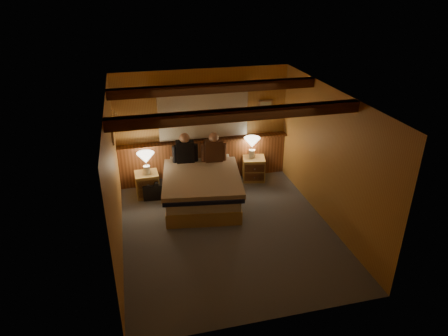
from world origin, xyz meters
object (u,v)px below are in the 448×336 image
object	(u,v)px
bed	(202,187)
person_left	(185,150)
nightstand_left	(147,184)
lamp_left	(146,159)
lamp_right	(252,144)
duffel_bag	(157,189)
nightstand_right	(254,169)
person_right	(214,149)

from	to	relation	value
bed	person_left	bearing A→B (deg)	117.16
bed	nightstand_left	xyz separation A→B (m)	(-1.02, 0.53, -0.08)
bed	person_left	world-z (taller)	person_left
nightstand_left	lamp_left	bearing A→B (deg)	-44.86
lamp_right	bed	bearing A→B (deg)	-148.85
bed	lamp_right	bearing A→B (deg)	39.40
nightstand_left	person_left	world-z (taller)	person_left
nightstand_left	duffel_bag	size ratio (longest dim) A/B	0.88
bed	nightstand_right	xyz separation A→B (m)	(1.28, 0.71, -0.07)
nightstand_left	duffel_bag	distance (m)	0.22
nightstand_right	bed	bearing A→B (deg)	-139.14
bed	lamp_left	bearing A→B (deg)	160.90
lamp_right	person_left	distance (m)	1.46
person_left	nightstand_right	bearing A→B (deg)	7.34
nightstand_right	lamp_left	distance (m)	2.35
nightstand_right	person_left	size ratio (longest dim) A/B	0.85
nightstand_left	duffel_bag	bearing A→B (deg)	-32.99
person_left	person_right	size ratio (longest dim) A/B	1.01
nightstand_left	person_right	bearing A→B (deg)	-2.47
nightstand_left	person_right	size ratio (longest dim) A/B	0.79
bed	nightstand_left	distance (m)	1.15
bed	duffel_bag	distance (m)	0.95
lamp_left	person_left	world-z (taller)	person_left
lamp_left	person_right	xyz separation A→B (m)	(1.36, 0.01, 0.07)
bed	nightstand_right	world-z (taller)	bed
nightstand_right	person_left	xyz separation A→B (m)	(-1.49, -0.09, 0.63)
bed	lamp_right	world-z (taller)	lamp_right
person_right	nightstand_left	bearing A→B (deg)	-176.44
bed	person_left	xyz separation A→B (m)	(-0.21, 0.62, 0.55)
person_right	nightstand_right	bearing A→B (deg)	14.90
person_right	duffel_bag	xyz separation A→B (m)	(-1.20, -0.10, -0.71)
lamp_right	person_right	size ratio (longest dim) A/B	0.71
nightstand_left	lamp_right	xyz separation A→B (m)	(2.26, 0.22, 0.58)
lamp_right	person_left	bearing A→B (deg)	-174.80
person_right	duffel_bag	bearing A→B (deg)	-171.42
duffel_bag	person_right	bearing A→B (deg)	10.37
nightstand_left	person_right	distance (m)	1.51
person_right	person_left	bearing A→B (deg)	174.70
lamp_right	person_right	world-z (taller)	person_right
lamp_left	person_left	distance (m)	0.80
nightstand_left	person_left	xyz separation A→B (m)	(0.81, 0.08, 0.63)
lamp_left	duffel_bag	distance (m)	0.67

